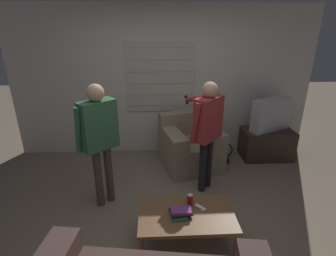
# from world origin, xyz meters

# --- Properties ---
(ground_plane) EXTENTS (16.00, 16.00, 0.00)m
(ground_plane) POSITION_xyz_m (0.00, 0.00, 0.00)
(ground_plane) COLOR #7F705B
(wall_back) EXTENTS (5.20, 0.08, 2.55)m
(wall_back) POSITION_xyz_m (-0.00, 2.03, 1.28)
(wall_back) COLOR silver
(wall_back) RESTS_ON ground_plane
(armchair_beige) EXTENTS (1.06, 1.04, 0.86)m
(armchair_beige) POSITION_xyz_m (0.41, 1.42, 0.35)
(armchair_beige) COLOR gray
(armchair_beige) RESTS_ON ground_plane
(coffee_table) EXTENTS (1.00, 0.61, 0.39)m
(coffee_table) POSITION_xyz_m (0.15, -0.30, 0.35)
(coffee_table) COLOR brown
(coffee_table) RESTS_ON ground_plane
(tv_stand) EXTENTS (0.86, 0.49, 0.52)m
(tv_stand) POSITION_xyz_m (1.80, 1.61, 0.26)
(tv_stand) COLOR #33281E
(tv_stand) RESTS_ON ground_plane
(tv) EXTENTS (0.73, 0.47, 0.55)m
(tv) POSITION_xyz_m (1.80, 1.61, 0.80)
(tv) COLOR #B2B2B7
(tv) RESTS_ON tv_stand
(person_left_standing) EXTENTS (0.51, 0.80, 1.60)m
(person_left_standing) POSITION_xyz_m (-0.84, 0.47, 1.01)
(person_left_standing) COLOR #4C4233
(person_left_standing) RESTS_ON ground_plane
(person_right_standing) EXTENTS (0.49, 0.79, 1.56)m
(person_right_standing) POSITION_xyz_m (0.53, 0.73, 0.99)
(person_right_standing) COLOR black
(person_right_standing) RESTS_ON ground_plane
(book_stack) EXTENTS (0.24, 0.21, 0.08)m
(book_stack) POSITION_xyz_m (0.08, -0.32, 0.43)
(book_stack) COLOR #33754C
(book_stack) RESTS_ON coffee_table
(soda_can) EXTENTS (0.07, 0.07, 0.13)m
(soda_can) POSITION_xyz_m (0.20, -0.15, 0.45)
(soda_can) COLOR red
(soda_can) RESTS_ON coffee_table
(spare_remote) EXTENTS (0.12, 0.12, 0.02)m
(spare_remote) POSITION_xyz_m (0.30, -0.22, 0.40)
(spare_remote) COLOR white
(spare_remote) RESTS_ON coffee_table
(floor_fan) EXTENTS (0.28, 0.20, 0.35)m
(floor_fan) POSITION_xyz_m (1.03, 1.49, 0.15)
(floor_fan) COLOR black
(floor_fan) RESTS_ON ground_plane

